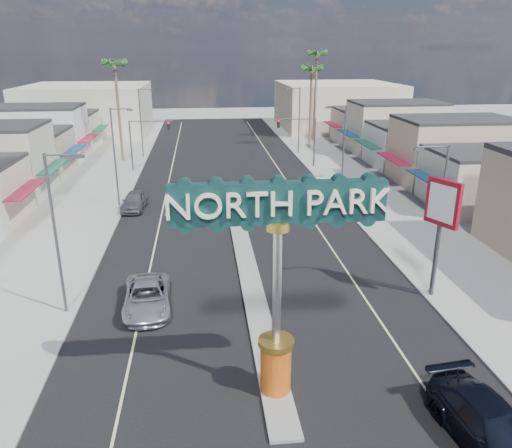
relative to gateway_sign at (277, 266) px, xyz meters
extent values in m
plane|color=gray|center=(0.00, 28.02, -5.93)|extent=(160.00, 160.00, 0.00)
cube|color=black|center=(0.00, 28.02, -5.92)|extent=(20.00, 120.00, 0.01)
cube|color=gray|center=(0.00, 12.02, -5.85)|extent=(1.30, 30.00, 0.16)
cube|color=gray|center=(-14.00, 28.02, -5.87)|extent=(8.00, 120.00, 0.12)
cube|color=gray|center=(14.00, 28.02, -5.87)|extent=(8.00, 120.00, 0.12)
cube|color=beige|center=(-24.00, 41.02, -2.93)|extent=(12.00, 42.00, 6.00)
cube|color=#B7B29E|center=(24.00, 41.02, -2.93)|extent=(12.00, 42.00, 6.00)
cube|color=#B7B29E|center=(-22.00, 73.02, -1.93)|extent=(20.00, 20.00, 8.00)
cube|color=beige|center=(22.00, 73.02, -1.93)|extent=(20.00, 20.00, 8.00)
cylinder|color=#D84C10|center=(0.00, 0.02, -4.67)|extent=(1.30, 1.30, 2.20)
cylinder|color=gold|center=(0.00, 0.02, -3.44)|extent=(1.50, 1.50, 0.25)
cylinder|color=#B7B7BC|center=(0.00, 0.02, -0.92)|extent=(0.36, 0.36, 4.80)
cylinder|color=gold|center=(0.00, 0.02, 1.66)|extent=(0.90, 0.90, 0.35)
cube|color=#0F2E2C|center=(0.00, 0.02, 2.58)|extent=(8.20, 0.50, 1.60)
cylinder|color=#47474C|center=(-11.00, 42.02, -2.93)|extent=(0.18, 0.18, 6.00)
cylinder|color=#47474C|center=(-8.50, 42.02, -0.03)|extent=(5.00, 0.12, 0.12)
cube|color=black|center=(-6.50, 42.02, -0.53)|extent=(0.32, 0.32, 1.00)
sphere|color=red|center=(-6.50, 41.84, -0.21)|extent=(0.22, 0.22, 0.22)
cylinder|color=#47474C|center=(11.00, 42.02, -2.93)|extent=(0.18, 0.18, 6.00)
cylinder|color=#47474C|center=(8.50, 42.02, -0.03)|extent=(5.00, 0.12, 0.12)
cube|color=black|center=(6.50, 42.02, -0.53)|extent=(0.32, 0.32, 1.00)
sphere|color=red|center=(6.50, 41.84, -0.21)|extent=(0.22, 0.22, 0.22)
cylinder|color=#47474C|center=(-10.60, 8.02, -1.43)|extent=(0.16, 0.16, 9.00)
cylinder|color=#47474C|center=(-9.70, 8.02, 2.97)|extent=(1.80, 0.10, 0.10)
cube|color=#47474C|center=(-8.90, 8.02, 2.87)|extent=(0.50, 0.22, 0.15)
cylinder|color=#47474C|center=(-10.60, 28.02, -1.43)|extent=(0.16, 0.16, 9.00)
cylinder|color=#47474C|center=(-9.70, 28.02, 2.97)|extent=(1.80, 0.10, 0.10)
cube|color=#47474C|center=(-8.90, 28.02, 2.87)|extent=(0.50, 0.22, 0.15)
cylinder|color=#47474C|center=(-10.60, 50.02, -1.43)|extent=(0.16, 0.16, 9.00)
cylinder|color=#47474C|center=(-9.70, 50.02, 2.97)|extent=(1.80, 0.10, 0.10)
cube|color=#47474C|center=(-8.90, 50.02, 2.87)|extent=(0.50, 0.22, 0.15)
cylinder|color=#47474C|center=(10.60, 8.02, -1.43)|extent=(0.16, 0.16, 9.00)
cylinder|color=#47474C|center=(9.70, 8.02, 2.97)|extent=(1.80, 0.10, 0.10)
cube|color=#47474C|center=(8.90, 8.02, 2.87)|extent=(0.50, 0.22, 0.15)
cylinder|color=#47474C|center=(10.60, 28.02, -1.43)|extent=(0.16, 0.16, 9.00)
cylinder|color=#47474C|center=(9.70, 28.02, 2.97)|extent=(1.80, 0.10, 0.10)
cube|color=#47474C|center=(8.90, 28.02, 2.87)|extent=(0.50, 0.22, 0.15)
cylinder|color=#47474C|center=(10.60, 50.02, -1.43)|extent=(0.16, 0.16, 9.00)
cylinder|color=#47474C|center=(9.70, 50.02, 2.97)|extent=(1.80, 0.10, 0.10)
cube|color=#47474C|center=(8.90, 50.02, 2.87)|extent=(0.50, 0.22, 0.15)
cylinder|color=brown|center=(-13.00, 48.02, 0.07)|extent=(0.36, 0.36, 12.00)
cylinder|color=brown|center=(13.00, 54.02, -0.43)|extent=(0.36, 0.36, 11.00)
cylinder|color=brown|center=(15.00, 60.02, 0.57)|extent=(0.36, 0.36, 13.00)
imported|color=#B7B8BD|center=(-6.13, 7.99, -5.17)|extent=(2.88, 5.64, 1.52)
imported|color=black|center=(7.39, -3.99, -5.05)|extent=(3.15, 6.28, 1.75)
imported|color=slate|center=(-9.00, 26.88, -5.11)|extent=(2.36, 4.97, 1.64)
imported|color=silver|center=(8.43, 29.39, -5.03)|extent=(2.58, 5.63, 1.79)
cylinder|color=#47474C|center=(10.50, 7.67, -3.62)|extent=(0.22, 0.22, 4.38)
cube|color=maroon|center=(10.50, 7.67, -0.11)|extent=(1.16, 2.11, 2.63)
cube|color=white|center=(10.36, 7.61, -0.11)|extent=(0.75, 1.60, 2.08)
camera|label=1|loc=(-2.78, -17.57, 8.03)|focal=35.00mm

